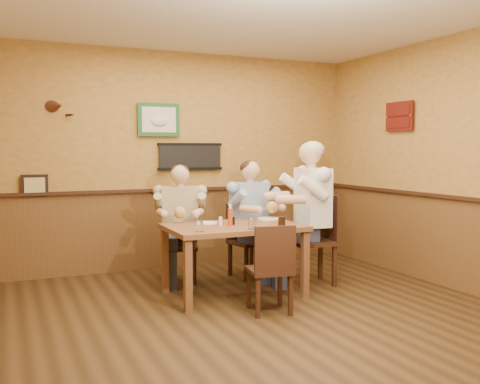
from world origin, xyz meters
The scene contains 17 objects.
room centered at (0.13, 0.17, 1.69)m, with size 5.02×5.03×2.81m.
dining_table centered at (0.17, 0.91, 0.66)m, with size 1.40×0.90×0.75m.
chair_back_left centered at (-0.17, 1.69, 0.43)m, with size 0.40×0.40×0.86m, color #391F12, non-canonical shape.
chair_back_right centered at (0.67, 1.59, 0.44)m, with size 0.41×0.41×0.88m, color #391F12, non-canonical shape.
chair_right_end centered at (1.18, 0.98, 0.51)m, with size 0.47×0.47×1.03m, color #391F12, non-canonical shape.
chair_near_side centered at (0.24, 0.22, 0.42)m, with size 0.39×0.39×0.85m, color #391F12, non-canonical shape.
diner_tan_shirt centered at (-0.17, 1.69, 0.61)m, with size 0.57×0.57×1.23m, color #C0B384, non-canonical shape.
diner_blue_polo centered at (0.67, 1.59, 0.63)m, with size 0.58×0.58×1.26m, color #8DA6D3, non-canonical shape.
diner_white_elder centered at (1.18, 0.98, 0.73)m, with size 0.68×0.68×1.47m, color white, non-canonical shape.
water_glass_left centered at (-0.32, 0.61, 0.81)m, with size 0.07×0.07×0.11m, color white.
water_glass_mid centered at (0.22, 0.55, 0.81)m, with size 0.08×0.08×0.11m, color silver.
cola_tumbler centered at (0.59, 0.63, 0.80)m, with size 0.08×0.08×0.10m, color black.
hot_sauce_bottle centered at (0.11, 0.87, 0.85)m, with size 0.05×0.05×0.20m, color #C43B14.
salt_shaker centered at (0.02, 0.92, 0.80)m, with size 0.04×0.04×0.09m, color silver.
pepper_shaker centered at (0.17, 0.92, 0.79)m, with size 0.03×0.03×0.08m, color black.
plate_far_left centered at (-0.05, 1.12, 0.76)m, with size 0.22×0.22×0.01m, color silver.
plate_far_right centered at (0.70, 1.15, 0.76)m, with size 0.26×0.26×0.02m, color white.
Camera 1 is at (-2.04, -4.21, 1.54)m, focal length 40.00 mm.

